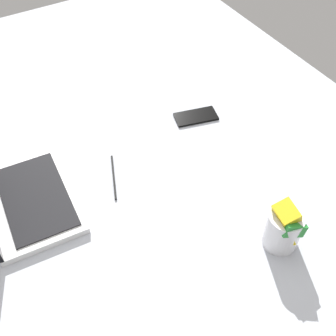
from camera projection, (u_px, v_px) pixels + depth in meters
bed_mattress at (143, 139)px, 150.90cm from camera, size 180.00×140.00×18.00cm
laptop at (16, 198)px, 116.35cm from camera, size 34.48×25.18×23.00cm
snack_cup at (284, 228)px, 107.45cm from camera, size 10.07×9.00×14.44cm
cell_phone at (196, 117)px, 144.54cm from camera, size 10.01×15.24×0.80cm
charger_cable at (114, 177)px, 126.72cm from camera, size 16.04×6.77×0.60cm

